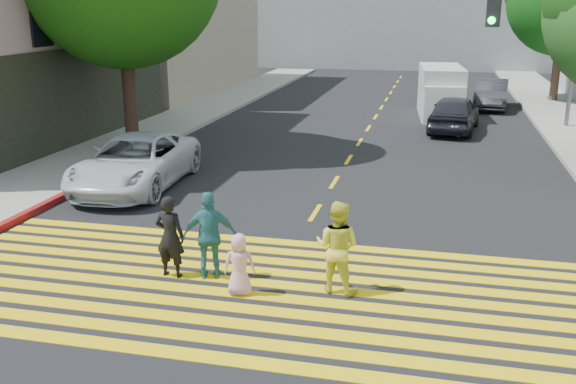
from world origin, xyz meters
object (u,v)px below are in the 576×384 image
(white_sedan, at_px, (135,162))
(dark_car_parked, at_px, (491,94))
(pedestrian_man, at_px, (170,237))
(white_van, at_px, (441,93))
(pedestrian_extra, at_px, (210,236))
(silver_car, at_px, (443,83))
(pedestrian_woman, at_px, (337,247))
(pedestrian_child, at_px, (239,265))
(dark_car_near, at_px, (454,113))

(white_sedan, bearing_deg, dark_car_parked, 55.26)
(pedestrian_man, xyz_separation_m, dark_car_parked, (7.39, 23.45, -0.08))
(pedestrian_man, height_order, white_van, white_van)
(pedestrian_extra, bearing_deg, silver_car, -115.43)
(pedestrian_extra, relative_size, dark_car_parked, 0.39)
(pedestrian_man, bearing_deg, pedestrian_extra, -168.02)
(pedestrian_man, distance_m, white_van, 20.82)
(pedestrian_extra, xyz_separation_m, silver_car, (4.19, 28.18, -0.18))
(pedestrian_woman, height_order, pedestrian_extra, pedestrian_woman)
(pedestrian_woman, bearing_deg, pedestrian_man, 13.90)
(pedestrian_child, bearing_deg, pedestrian_extra, -50.29)
(white_sedan, xyz_separation_m, dark_car_near, (9.01, 10.90, 0.03))
(white_sedan, bearing_deg, pedestrian_woman, -42.97)
(pedestrian_man, bearing_deg, white_sedan, -54.04)
(pedestrian_child, relative_size, white_sedan, 0.22)
(dark_car_near, bearing_deg, white_sedan, 57.95)
(pedestrian_child, xyz_separation_m, silver_car, (3.43, 28.76, 0.10))
(pedestrian_child, height_order, pedestrian_extra, pedestrian_extra)
(white_sedan, height_order, dark_car_near, dark_car_near)
(silver_car, height_order, white_van, white_van)
(pedestrian_man, distance_m, pedestrian_extra, 0.78)
(pedestrian_woman, bearing_deg, dark_car_parked, -87.55)
(pedestrian_woman, distance_m, dark_car_parked, 23.75)
(pedestrian_man, distance_m, silver_car, 28.71)
(pedestrian_extra, xyz_separation_m, dark_car_parked, (6.62, 23.34, -0.13))
(white_sedan, relative_size, silver_car, 1.13)
(pedestrian_man, distance_m, white_sedan, 6.71)
(white_sedan, xyz_separation_m, dark_car_parked, (10.92, 17.75, -0.01))
(pedestrian_child, distance_m, white_van, 20.99)
(silver_car, relative_size, dark_car_parked, 1.06)
(white_sedan, relative_size, white_van, 1.05)
(white_sedan, distance_m, dark_car_parked, 20.84)
(dark_car_near, height_order, silver_car, dark_car_near)
(pedestrian_extra, height_order, white_sedan, pedestrian_extra)
(pedestrian_man, bearing_deg, silver_car, -95.77)
(white_sedan, height_order, white_van, white_van)
(pedestrian_child, height_order, dark_car_near, dark_car_near)
(pedestrian_man, distance_m, dark_car_parked, 24.59)
(pedestrian_woman, relative_size, white_sedan, 0.32)
(pedestrian_child, height_order, white_sedan, white_sedan)
(pedestrian_child, bearing_deg, pedestrian_woman, -174.37)
(pedestrian_woman, distance_m, white_van, 20.23)
(white_sedan, bearing_deg, pedestrian_man, -61.35)
(dark_car_near, bearing_deg, silver_car, -79.93)
(pedestrian_man, height_order, pedestrian_child, pedestrian_man)
(white_sedan, xyz_separation_m, silver_car, (8.49, 22.58, -0.06))
(white_sedan, bearing_deg, pedestrian_extra, -55.59)
(pedestrian_extra, xyz_separation_m, white_van, (4.12, 20.13, 0.24))
(white_sedan, bearing_deg, white_van, 56.79)
(pedestrian_woman, height_order, silver_car, pedestrian_woman)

